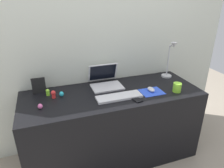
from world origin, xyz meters
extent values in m
plane|color=gray|center=(0.00, 0.00, 0.00)|extent=(6.00, 6.00, 0.00)
cube|color=beige|center=(0.00, 0.35, 0.81)|extent=(2.87, 0.05, 1.62)
cube|color=black|center=(0.00, 0.00, 0.37)|extent=(1.67, 0.63, 0.74)
cube|color=silver|center=(-0.01, 0.13, 0.75)|extent=(0.30, 0.21, 0.01)
cube|color=silver|center=(-0.01, 0.27, 0.85)|extent=(0.30, 0.08, 0.19)
cube|color=black|center=(-0.01, 0.26, 0.85)|extent=(0.27, 0.06, 0.17)
cube|color=silver|center=(0.02, -0.11, 0.75)|extent=(0.41, 0.13, 0.02)
cube|color=blue|center=(0.35, -0.11, 0.74)|extent=(0.21, 0.17, 0.00)
ellipsoid|color=silver|center=(0.35, -0.09, 0.76)|extent=(0.06, 0.10, 0.03)
cube|color=black|center=(0.15, -0.19, 0.74)|extent=(0.09, 0.14, 0.01)
cylinder|color=#B7B7BC|center=(0.69, 0.18, 0.75)|extent=(0.11, 0.11, 0.02)
cylinder|color=#B7B7BC|center=(0.69, 0.18, 0.93)|extent=(0.01, 0.01, 0.34)
cylinder|color=#B7B7BC|center=(0.69, 0.15, 1.10)|extent=(0.01, 0.08, 0.08)
cone|color=#B7B7BC|center=(0.69, 0.11, 1.11)|extent=(0.06, 0.06, 0.05)
cube|color=black|center=(-0.64, 0.22, 0.81)|extent=(0.12, 0.02, 0.15)
cylinder|color=#8CDB33|center=(0.58, -0.17, 0.78)|extent=(0.08, 0.08, 0.09)
cylinder|color=#8CDB33|center=(-0.57, 0.14, 0.76)|extent=(0.03, 0.03, 0.03)
sphere|color=#8CDB33|center=(-0.57, 0.14, 0.79)|extent=(0.03, 0.03, 0.03)
ellipsoid|color=#28B7CC|center=(-0.46, 0.08, 0.76)|extent=(0.04, 0.04, 0.05)
cylinder|color=red|center=(-0.53, 0.07, 0.76)|extent=(0.03, 0.03, 0.03)
sphere|color=red|center=(-0.53, 0.07, 0.79)|extent=(0.04, 0.04, 0.04)
ellipsoid|color=pink|center=(-0.64, -0.08, 0.76)|extent=(0.04, 0.04, 0.04)
camera|label=1|loc=(-0.57, -1.62, 1.60)|focal=33.03mm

